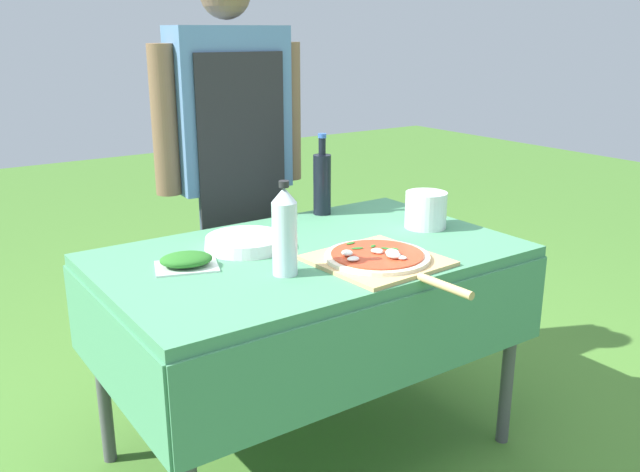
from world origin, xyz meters
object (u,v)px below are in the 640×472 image
water_bottle (285,231)px  herb_container (186,261)px  person_cook (231,150)px  plate_stack (246,242)px  mixing_tub (426,210)px  oil_bottle (322,182)px  pizza_on_peel (379,259)px  prep_table (310,275)px

water_bottle → herb_container: bearing=134.7°
person_cook → water_bottle: person_cook is taller
person_cook → plate_stack: size_ratio=6.23×
mixing_tub → plate_stack: 0.66m
person_cook → herb_container: 0.75m
herb_container → plate_stack: 0.24m
oil_bottle → water_bottle: 0.67m
oil_bottle → herb_container: (-0.68, -0.27, -0.10)m
pizza_on_peel → oil_bottle: oil_bottle is taller
plate_stack → oil_bottle: bearing=25.0°
herb_container → mixing_tub: bearing=-5.7°
herb_container → plate_stack: herb_container is taller
prep_table → water_bottle: 0.31m
person_cook → plate_stack: bearing=69.2°
water_bottle → plate_stack: water_bottle is taller
person_cook → oil_bottle: (0.23, -0.29, -0.10)m
person_cook → herb_container: person_cook is taller
prep_table → herb_container: herb_container is taller
mixing_tub → plate_stack: bearing=166.7°
oil_bottle → water_bottle: bearing=-133.9°
person_cook → water_bottle: bearing=75.6°
pizza_on_peel → oil_bottle: bearing=68.3°
person_cook → water_bottle: (-0.24, -0.77, -0.10)m
prep_table → herb_container: (-0.39, 0.07, 0.11)m
water_bottle → herb_container: water_bottle is taller
pizza_on_peel → water_bottle: (-0.28, 0.08, 0.11)m
person_cook → oil_bottle: person_cook is taller
person_cook → plate_stack: 0.58m
mixing_tub → oil_bottle: bearing=118.6°
pizza_on_peel → herb_container: 0.57m
oil_bottle → prep_table: bearing=-130.0°
herb_container → person_cook: bearing=51.2°
mixing_tub → water_bottle: bearing=-169.3°
plate_stack → person_cook: bearing=66.3°
prep_table → pizza_on_peel: (0.10, -0.22, 0.10)m
herb_container → pizza_on_peel: bearing=-30.9°
oil_bottle → pizza_on_peel: bearing=-108.2°
pizza_on_peel → water_bottle: 0.31m
water_bottle → plate_stack: 0.30m
pizza_on_peel → mixing_tub: (0.38, 0.21, 0.05)m
pizza_on_peel → mixing_tub: 0.44m
prep_table → pizza_on_peel: 0.26m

